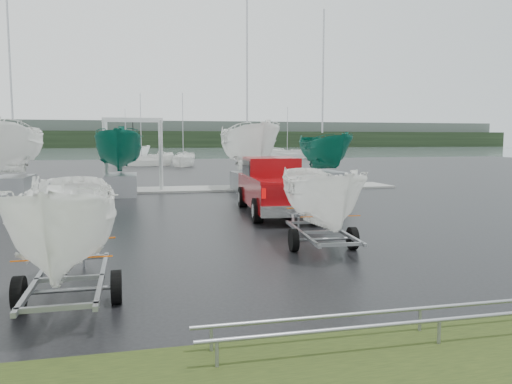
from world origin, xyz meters
name	(u,v)px	position (x,y,z in m)	size (l,w,h in m)	color
ground_plane	(144,233)	(0.00, 0.00, 0.00)	(120.00, 120.00, 0.00)	black
lake	(139,153)	(0.00, 100.00, -0.01)	(300.00, 300.00, 0.00)	slate
dock	(142,190)	(0.00, 13.00, 0.05)	(30.00, 3.00, 0.12)	#989893
treeline	(139,139)	(0.00, 170.00, 3.00)	(300.00, 8.00, 6.00)	black
far_hill	(139,134)	(0.00, 178.00, 5.00)	(300.00, 6.00, 10.00)	#4C5651
pickup_truck	(274,184)	(5.13, 3.32, 1.14)	(2.82, 6.71, 2.18)	maroon
trailer_hitched	(323,147)	(4.58, -3.47, 2.72)	(1.84, 3.68, 5.01)	gray
trailer_parked	(64,145)	(-1.36, -6.67, 2.82)	(1.80, 3.62, 5.20)	gray
boat_hoist	(133,144)	(-0.40, 13.00, 2.67)	(3.30, 2.18, 4.12)	silver
keelboat_0	(10,110)	(-6.23, 11.00, 4.34)	(2.73, 3.20, 10.90)	gray
keelboat_1	(120,123)	(-1.05, 11.20, 3.75)	(2.37, 3.20, 7.39)	gray
keelboat_2	(249,114)	(5.80, 11.00, 4.31)	(2.70, 3.20, 10.88)	gray
keelboat_3	(325,132)	(10.35, 11.30, 3.37)	(2.15, 3.20, 10.31)	gray
mast_rack_2	(430,314)	(4.00, -9.50, 0.35)	(7.00, 0.56, 0.06)	gray
moored_boat_1	(142,166)	(0.18, 41.24, 0.00)	(2.82, 2.74, 11.58)	white
moored_boat_2	(183,166)	(4.67, 39.64, 0.01)	(2.82, 2.86, 11.13)	white
moored_boat_3	(287,158)	(22.72, 59.81, 0.00)	(3.91, 3.87, 11.82)	white
moored_boat_5	(126,157)	(-2.16, 69.86, 0.00)	(3.07, 2.99, 11.96)	white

